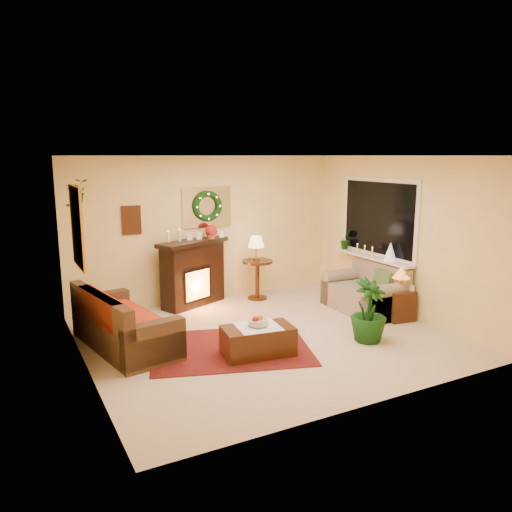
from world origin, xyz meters
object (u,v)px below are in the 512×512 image
side_table_round (257,282)px  coffee_table (258,340)px  sofa (125,317)px  fireplace (193,275)px  end_table_square (398,303)px  loveseat (364,287)px

side_table_round → coffee_table: (-1.23, -2.35, -0.11)m
sofa → side_table_round: size_ratio=2.60×
sofa → side_table_round: (2.71, 1.24, -0.11)m
fireplace → end_table_square: size_ratio=2.43×
coffee_table → end_table_square: bearing=12.9°
sofa → coffee_table: bearing=-47.2°
sofa → loveseat: (3.96, -0.25, -0.01)m
fireplace → side_table_round: bearing=-32.5°
sofa → side_table_round: sofa is taller
sofa → side_table_round: 2.99m
sofa → side_table_round: bearing=14.1°
side_table_round → end_table_square: (1.45, -2.11, -0.05)m
loveseat → end_table_square: 0.67m
fireplace → side_table_round: 1.21m
end_table_square → side_table_round: bearing=124.4°
side_table_round → end_table_square: bearing=-55.6°
side_table_round → coffee_table: size_ratio=0.78×
loveseat → coffee_table: bearing=-158.0°
side_table_round → coffee_table: 2.65m
loveseat → side_table_round: (-1.25, 1.49, -0.10)m
sofa → end_table_square: 4.25m
loveseat → end_table_square: loveseat is taller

